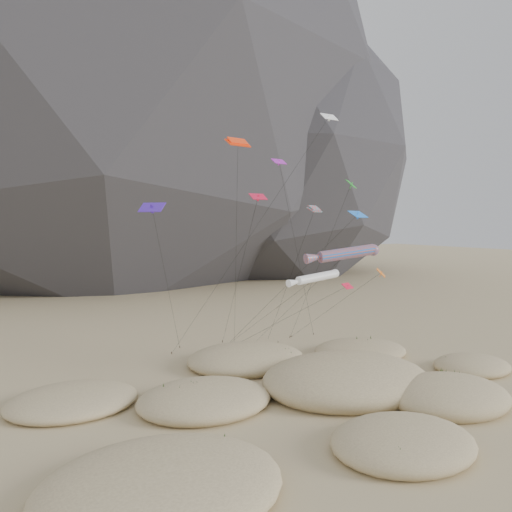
# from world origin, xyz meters

# --- Properties ---
(ground) EXTENTS (500.00, 500.00, 0.00)m
(ground) POSITION_xyz_m (0.00, 0.00, 0.00)
(ground) COLOR #CCB789
(ground) RESTS_ON ground
(rock_headland) EXTENTS (226.37, 148.64, 177.50)m
(rock_headland) POSITION_xyz_m (6.37, 118.72, 72.68)
(rock_headland) COLOR black
(rock_headland) RESTS_ON ground
(dunes) EXTENTS (50.84, 35.22, 4.39)m
(dunes) POSITION_xyz_m (-2.80, 2.79, 0.73)
(dunes) COLOR #CCB789
(dunes) RESTS_ON ground
(dune_grass) EXTENTS (41.99, 29.32, 1.50)m
(dune_grass) POSITION_xyz_m (-1.70, 3.92, 0.84)
(dune_grass) COLOR black
(dune_grass) RESTS_ON ground
(kite_stakes) EXTENTS (21.82, 5.39, 0.30)m
(kite_stakes) POSITION_xyz_m (2.56, 24.01, 0.15)
(kite_stakes) COLOR #3F2D1E
(kite_stakes) RESTS_ON ground
(rainbow_tube_kite) EXTENTS (9.15, 17.91, 14.04)m
(rainbow_tube_kite) POSITION_xyz_m (5.87, 7.75, 13.02)
(rainbow_tube_kite) COLOR #F9531A
(rainbow_tube_kite) RESTS_ON ground
(white_tube_kite) EXTENTS (7.12, 18.33, 11.47)m
(white_tube_kite) POSITION_xyz_m (1.21, 6.62, 10.75)
(white_tube_kite) COLOR white
(white_tube_kite) RESTS_ON ground
(orange_parafoil) EXTENTS (4.97, 8.89, 26.14)m
(orange_parafoil) POSITION_xyz_m (-2.39, 16.98, 25.35)
(orange_parafoil) COLOR #FA360D
(orange_parafoil) RESTS_ON ground
(multi_parafoil) EXTENTS (2.48, 13.82, 18.37)m
(multi_parafoil) POSITION_xyz_m (5.14, 12.51, 17.71)
(multi_parafoil) COLOR #FF1A1D
(multi_parafoil) RESTS_ON ground
(delta_kites) EXTENTS (29.07, 18.33, 30.14)m
(delta_kites) POSITION_xyz_m (4.00, 12.17, 18.10)
(delta_kites) COLOR #431DAE
(delta_kites) RESTS_ON ground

